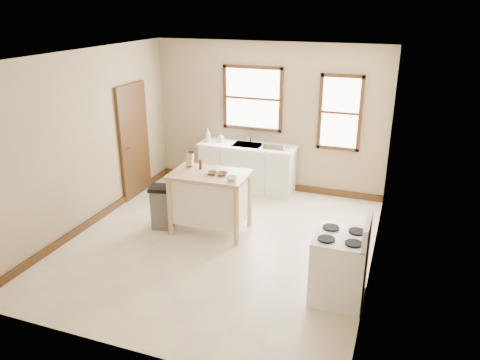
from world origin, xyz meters
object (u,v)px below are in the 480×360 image
bowl_a (212,173)px  soap_bottle_b (221,138)px  dish_rack (275,146)px  bowl_b (222,174)px  trash_bin (162,207)px  bowl_c (232,178)px  gas_stove (340,257)px  knife_block (190,160)px  kitchen_island (210,202)px  pepper_grinder (200,164)px  soap_bottle_a (208,135)px

bowl_a → soap_bottle_b: bearing=108.1°
soap_bottle_b → dish_rack: (1.10, -0.04, -0.04)m
bowl_b → trash_bin: 1.18m
dish_rack → bowl_a: 1.89m
soap_bottle_b → bowl_a: size_ratio=1.11×
bowl_b → bowl_c: bowl_c is taller
bowl_a → gas_stove: (2.16, -1.11, -0.44)m
knife_block → gas_stove: 3.00m
kitchen_island → trash_bin: bearing=-169.3°
dish_rack → kitchen_island: (-0.54, -1.79, -0.48)m
knife_block → pepper_grinder: size_ratio=1.33×
kitchen_island → trash_bin: size_ratio=1.67×
soap_bottle_a → knife_block: size_ratio=1.27×
knife_block → gas_stove: knife_block is taller
bowl_b → bowl_c: size_ratio=1.01×
pepper_grinder → bowl_c: (0.64, -0.29, -0.05)m
gas_stove → bowl_b: bearing=150.5°
soap_bottle_a → soap_bottle_b: soap_bottle_a is taller
dish_rack → bowl_c: bowl_c is taller
bowl_b → soap_bottle_b: bearing=112.6°
bowl_a → soap_bottle_a: bearing=115.4°
soap_bottle_b → gas_stove: 4.09m
gas_stove → bowl_a: bearing=152.7°
gas_stove → pepper_grinder: bearing=152.2°
bowl_b → gas_stove: size_ratio=0.15×
pepper_grinder → soap_bottle_a: bearing=109.8°
soap_bottle_b → kitchen_island: (0.55, -1.83, -0.52)m
bowl_b → knife_block: bearing=162.0°
soap_bottle_b → trash_bin: (-0.21, -2.00, -0.65)m
dish_rack → bowl_c: 1.95m
soap_bottle_a → trash_bin: (0.04, -1.95, -0.69)m
soap_bottle_b → kitchen_island: soap_bottle_b is taller
bowl_c → pepper_grinder: bearing=155.5°
soap_bottle_a → bowl_c: size_ratio=1.51×
knife_block → bowl_b: size_ratio=1.18×
soap_bottle_b → bowl_a: soap_bottle_b is taller
kitchen_island → bowl_a: bowl_a is taller
bowl_a → pepper_grinder: bearing=147.8°
pepper_grinder → bowl_b: bearing=-19.3°
bowl_c → soap_bottle_a: bearing=122.5°
knife_block → gas_stove: bearing=-32.8°
soap_bottle_a → gas_stove: 4.23m
kitchen_island → trash_bin: (-0.77, -0.17, -0.13)m
bowl_c → gas_stove: gas_stove is taller
soap_bottle_b → bowl_a: (0.61, -1.86, -0.01)m
soap_bottle_a → bowl_a: bearing=-69.9°
dish_rack → gas_stove: (1.67, -2.93, -0.41)m
knife_block → bowl_c: size_ratio=1.20×
trash_bin → gas_stove: (2.98, -0.97, 0.20)m
kitchen_island → pepper_grinder: bearing=145.7°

